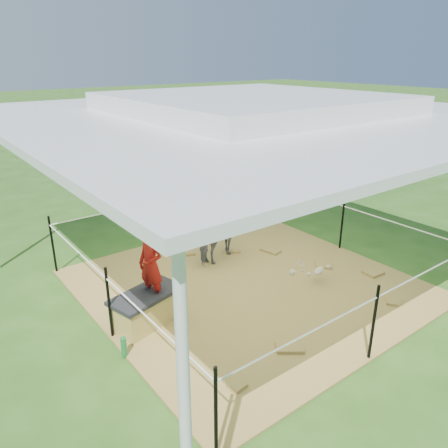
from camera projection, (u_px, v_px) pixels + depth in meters
ground at (247, 285)px, 6.87m from camera, size 90.00×90.00×0.00m
hay_patch at (247, 284)px, 6.87m from camera, size 4.60×4.60×0.03m
canopy_tent at (251, 110)px, 5.90m from camera, size 6.30×6.30×2.90m
rope_fence at (248, 248)px, 6.64m from camera, size 4.54×4.54×1.00m
straw_bale at (147, 310)px, 5.79m from camera, size 0.98×0.66×0.40m
dark_cloth at (146, 295)px, 5.71m from camera, size 1.05×0.72×0.05m
woman at (150, 257)px, 5.58m from camera, size 0.35×0.44×1.08m
green_bottle at (124, 347)px, 5.17m from camera, size 0.08×0.08×0.25m
pony at (224, 235)px, 7.53m from camera, size 1.16×0.82×0.89m
pink_hat at (224, 207)px, 7.35m from camera, size 0.28×0.28×0.13m
foal at (319, 269)px, 6.83m from camera, size 0.89×0.68×0.44m
trash_barrel at (208, 152)px, 13.90m from camera, size 0.73×0.73×1.00m
picnic_table_near at (129, 160)px, 13.46m from camera, size 2.05×1.81×0.71m
picnic_table_far at (197, 140)px, 16.81m from camera, size 1.60×1.17×0.66m
distant_person at (158, 154)px, 13.19m from camera, size 0.71×0.64×1.20m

